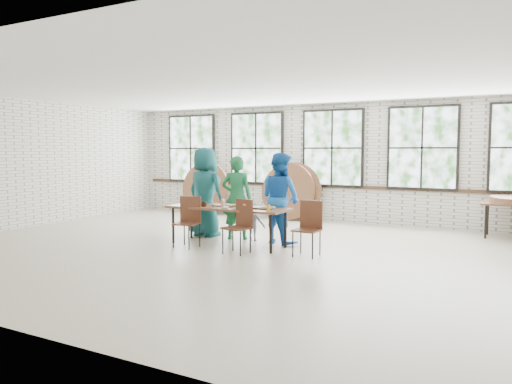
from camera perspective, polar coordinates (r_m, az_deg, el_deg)
room at (r=12.84m, az=8.74°, el=4.77°), size 12.00×12.00×12.00m
dining_table at (r=9.55m, az=-3.25°, el=-2.00°), size 2.41×0.84×0.74m
chair_near_left at (r=9.49m, az=-7.72°, el=-2.87°), size 0.50×0.48×0.95m
chair_near_right at (r=8.84m, az=-1.78°, el=-3.39°), size 0.52×0.51×0.95m
chair_spare at (r=8.67m, az=6.07°, el=-3.58°), size 0.43×0.42×0.95m
adult_teal at (r=10.59m, az=-5.82°, el=0.01°), size 1.00×0.74×1.88m
adult_green at (r=10.18m, az=-2.22°, el=-0.65°), size 0.73×0.60×1.71m
toddler at (r=10.04m, az=-0.33°, el=-3.39°), size 0.56×0.41×0.78m
adult_blue at (r=9.71m, az=2.78°, el=-0.72°), size 1.04×0.94×1.77m
tabletop_clutter at (r=9.43m, az=-2.78°, el=-1.62°), size 2.05×0.60×0.11m
round_tops_leaning at (r=13.64m, az=-1.17°, el=0.22°), size 4.35×0.42×1.49m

